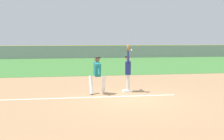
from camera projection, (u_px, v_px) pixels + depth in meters
ground_plane at (131, 99)px, 11.13m from camera, size 74.73×74.73×0.00m
outfield_grass at (96, 64)px, 26.62m from camera, size 51.11×17.17×0.01m
chalk_foul_line at (39, 99)px, 11.13m from camera, size 12.00×0.27×0.01m
first_base at (127, 91)px, 12.62m from camera, size 0.38×0.38×0.08m
fielder at (128, 69)px, 12.52m from camera, size 0.36×0.89×2.28m
runner at (97, 73)px, 11.99m from camera, size 0.77×0.85×1.72m
baseball at (131, 50)px, 12.38m from camera, size 0.07×0.07×0.07m
outfield_fence at (90, 52)px, 34.94m from camera, size 51.19×0.08×1.69m
parked_car_red at (48, 52)px, 36.86m from camera, size 4.59×2.51×1.25m
parked_car_black at (92, 52)px, 37.74m from camera, size 4.44×2.19×1.25m
parked_car_silver at (128, 52)px, 38.76m from camera, size 4.55×2.42×1.25m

